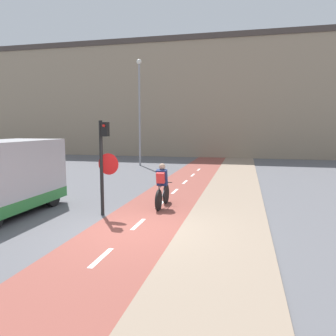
{
  "coord_description": "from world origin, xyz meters",
  "views": [
    {
      "loc": [
        2.94,
        -8.2,
        2.8
      ],
      "look_at": [
        0.0,
        4.22,
        1.2
      ],
      "focal_mm": 35.0,
      "sensor_mm": 36.0,
      "label": 1
    }
  ],
  "objects_px": {
    "street_lamp_far": "(139,102)",
    "van": "(0,179)",
    "cyclist_near": "(162,187)",
    "traffic_light_pole": "(104,157)"
  },
  "relations": [
    {
      "from": "street_lamp_far",
      "to": "van",
      "type": "distance_m",
      "value": 14.5
    },
    {
      "from": "cyclist_near",
      "to": "van",
      "type": "xyz_separation_m",
      "value": [
        -4.72,
        -2.18,
        0.44
      ]
    },
    {
      "from": "cyclist_near",
      "to": "street_lamp_far",
      "type": "bearing_deg",
      "value": 111.58
    },
    {
      "from": "cyclist_near",
      "to": "van",
      "type": "bearing_deg",
      "value": -155.19
    },
    {
      "from": "cyclist_near",
      "to": "traffic_light_pole",
      "type": "bearing_deg",
      "value": -136.83
    },
    {
      "from": "cyclist_near",
      "to": "van",
      "type": "relative_size",
      "value": 0.4
    },
    {
      "from": "street_lamp_far",
      "to": "cyclist_near",
      "type": "relative_size",
      "value": 4.28
    },
    {
      "from": "street_lamp_far",
      "to": "van",
      "type": "bearing_deg",
      "value": -90.02
    },
    {
      "from": "cyclist_near",
      "to": "van",
      "type": "height_order",
      "value": "van"
    },
    {
      "from": "traffic_light_pole",
      "to": "street_lamp_far",
      "type": "height_order",
      "value": "street_lamp_far"
    }
  ]
}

